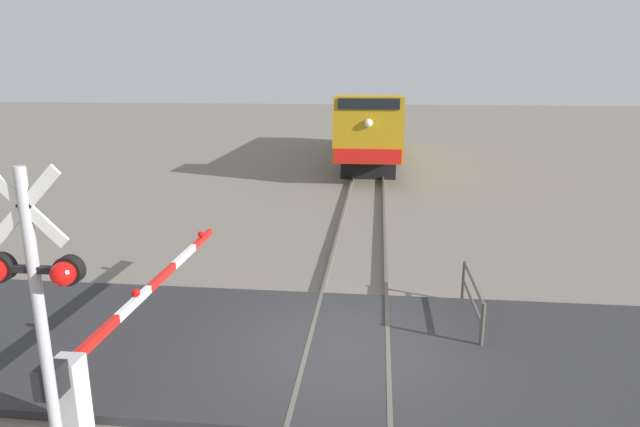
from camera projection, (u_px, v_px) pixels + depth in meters
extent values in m
plane|color=slate|center=(348.00, 354.00, 9.69)|extent=(160.00, 160.00, 0.00)
cube|color=#59544C|center=(308.00, 348.00, 9.74)|extent=(0.08, 80.00, 0.15)
cube|color=#59544C|center=(388.00, 352.00, 9.59)|extent=(0.08, 80.00, 0.15)
cube|color=#2D2D30|center=(348.00, 350.00, 9.67)|extent=(36.00, 4.80, 0.14)
cube|color=black|center=(369.00, 163.00, 27.00)|extent=(2.62, 3.20, 1.05)
cube|color=black|center=(371.00, 142.00, 35.38)|extent=(2.62, 3.20, 1.05)
cube|color=#B28414|center=(371.00, 122.00, 30.77)|extent=(3.08, 15.85, 2.30)
cube|color=#B28414|center=(369.00, 102.00, 23.96)|extent=(3.02, 2.44, 0.58)
cube|color=black|center=(369.00, 104.00, 22.75)|extent=(2.62, 0.06, 0.46)
cube|color=red|center=(368.00, 156.00, 23.31)|extent=(2.92, 0.08, 0.64)
sphere|color=#F2EACC|center=(368.00, 123.00, 22.94)|extent=(0.36, 0.36, 0.36)
cylinder|color=#ADADB2|center=(42.00, 330.00, 6.37)|extent=(0.14, 0.14, 3.91)
cube|color=white|center=(25.00, 206.00, 5.99)|extent=(0.95, 0.04, 0.95)
cube|color=white|center=(25.00, 206.00, 5.99)|extent=(0.95, 0.04, 0.95)
cube|color=black|center=(34.00, 269.00, 6.18)|extent=(1.04, 0.08, 0.08)
sphere|color=red|center=(63.00, 274.00, 6.04)|extent=(0.28, 0.28, 0.28)
cylinder|color=black|center=(1.00, 267.00, 6.24)|extent=(0.34, 0.14, 0.34)
cylinder|color=black|center=(69.00, 270.00, 6.15)|extent=(0.34, 0.14, 0.34)
cube|color=silver|center=(72.00, 402.00, 7.18)|extent=(0.36, 0.36, 1.29)
cube|color=black|center=(51.00, 380.00, 6.71)|extent=(0.28, 0.36, 0.40)
cube|color=red|center=(98.00, 337.00, 7.81)|extent=(0.10, 1.20, 0.14)
cube|color=white|center=(134.00, 303.00, 8.96)|extent=(0.10, 1.20, 0.14)
cube|color=red|center=(162.00, 277.00, 10.12)|extent=(0.10, 1.20, 0.14)
cube|color=white|center=(184.00, 256.00, 11.27)|extent=(0.10, 1.20, 0.14)
cube|color=red|center=(202.00, 239.00, 12.42)|extent=(0.10, 1.20, 0.14)
sphere|color=red|center=(136.00, 293.00, 9.02)|extent=(0.14, 0.14, 0.14)
sphere|color=red|center=(201.00, 234.00, 12.31)|extent=(0.14, 0.14, 0.14)
cylinder|color=#4C4742|center=(482.00, 328.00, 9.64)|extent=(0.08, 0.08, 0.95)
cylinder|color=#4C4742|center=(464.00, 282.00, 11.76)|extent=(0.08, 0.08, 0.95)
cylinder|color=#4C4742|center=(473.00, 282.00, 10.59)|extent=(0.06, 2.21, 0.06)
cylinder|color=#4C4742|center=(472.00, 300.00, 10.69)|extent=(0.06, 2.21, 0.06)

